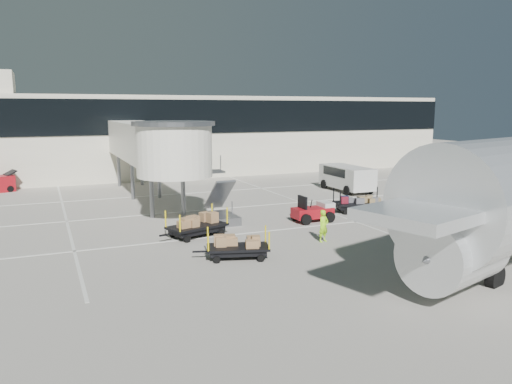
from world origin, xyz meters
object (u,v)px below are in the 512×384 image
box_cart_near (235,246)px  minivan (346,176)px  ground_worker (324,226)px  box_cart_far (196,226)px  baggage_tug (314,212)px  suitcase_cart (358,204)px

box_cart_near → minivan: bearing=59.7°
ground_worker → minivan: (10.06, 13.25, 0.40)m
box_cart_near → box_cart_far: (-0.49, 4.45, -0.00)m
baggage_tug → box_cart_near: bearing=-143.8°
baggage_tug → box_cart_far: 7.62m
ground_worker → minivan: 16.64m
minivan → suitcase_cart: bearing=-117.1°
box_cart_near → box_cart_far: size_ratio=0.90×
box_cart_near → suitcase_cart: bearing=47.0°
box_cart_near → ground_worker: ground_worker is taller
box_cart_far → minivan: (15.76, 9.71, 0.66)m
suitcase_cart → box_cart_far: suitcase_cart is taller
suitcase_cart → ground_worker: bearing=-121.8°
baggage_tug → ground_worker: 4.71m
suitcase_cart → box_cart_far: bearing=-154.9°
box_cart_far → ground_worker: bearing=-49.2°
suitcase_cart → ground_worker: ground_worker is taller
ground_worker → box_cart_near: bearing=174.6°
suitcase_cart → box_cart_near: 12.96m
baggage_tug → suitcase_cart: baggage_tug is taller
baggage_tug → box_cart_near: size_ratio=0.70×
box_cart_near → box_cart_far: box_cart_far is taller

